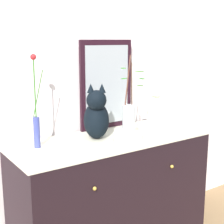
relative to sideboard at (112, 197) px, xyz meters
The scene contains 8 objects.
wall_back 0.92m from the sideboard, 90.00° to the left, with size 4.40×0.08×2.60m, color silver.
sideboard is the anchor object (origin of this frame).
mirror_leaning 0.82m from the sideboard, 64.33° to the left, with size 0.44×0.03×0.66m.
cat_sitting 0.61m from the sideboard, 161.28° to the left, with size 0.28×0.38×0.39m.
vase_slim_green 0.81m from the sideboard, behind, with size 0.08×0.04×0.58m.
bowl_porcelain 0.49m from the sideboard, 75.33° to the right, with size 0.20×0.20×0.06m, color silver.
vase_glass_clear 0.64m from the sideboard, 74.81° to the right, with size 0.14×0.19×0.51m.
jar_lidded_porcelain 0.73m from the sideboard, ahead, with size 0.09×0.09×0.31m.
Camera 1 is at (-1.29, -1.87, 1.55)m, focal length 54.71 mm.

